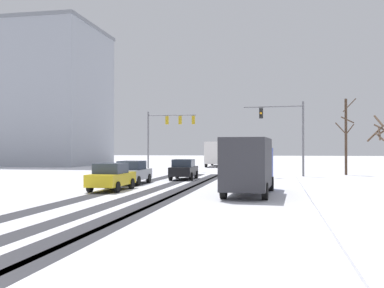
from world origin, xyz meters
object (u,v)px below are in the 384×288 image
Objects in this scene: car_silver_second at (132,172)px; car_yellow_cab_third at (111,177)px; traffic_signal_far_left at (167,128)px; bare_tree_sidewalk_far at (346,135)px; car_black_lead at (184,169)px; bus_oncoming at (218,152)px; traffic_signal_near_right at (287,127)px; office_building_far_left_block at (15,97)px; box_truck_delivery at (249,164)px.

car_yellow_cab_third is at bearing -86.16° from car_silver_second.
bare_tree_sidewalk_far reaches higher than traffic_signal_far_left.
traffic_signal_far_left is at bearing 110.12° from car_black_lead.
bus_oncoming is at bearing 128.12° from bare_tree_sidewalk_far.
car_yellow_cab_third is 24.88m from bare_tree_sidewalk_far.
traffic_signal_near_right reaches higher than car_silver_second.
car_yellow_cab_third is 0.15× the size of office_building_far_left_block.
traffic_signal_near_right reaches higher than car_yellow_cab_third.
bus_oncoming is 1.53× the size of bare_tree_sidewalk_far.
office_building_far_left_block is (-27.93, 15.16, 5.62)m from traffic_signal_far_left.
car_yellow_cab_third is at bearing -126.59° from traffic_signal_near_right.
traffic_signal_far_left is at bearing 169.98° from bare_tree_sidewalk_far.
office_building_far_left_block is (-46.04, 18.36, 6.61)m from bare_tree_sidewalk_far.
bus_oncoming is at bearing 77.13° from traffic_signal_far_left.
car_silver_second is at bearing -84.00° from traffic_signal_far_left.
bus_oncoming is (-9.05, 23.38, -2.38)m from traffic_signal_near_right.
car_yellow_cab_third is at bearing -130.30° from bare_tree_sidewalk_far.
box_truck_delivery is (8.16, -0.84, 0.82)m from car_yellow_cab_third.
office_building_far_left_block is (-31.45, -0.24, 8.39)m from bus_oncoming.
bus_oncoming is at bearing 91.81° from car_black_lead.
bare_tree_sidewalk_far is at bearing -51.88° from bus_oncoming.
box_truck_delivery is (8.49, -5.66, 0.82)m from car_silver_second.
traffic_signal_near_right is 1.58× the size of car_yellow_cab_third.
car_black_lead is (-8.18, -3.99, -3.55)m from traffic_signal_near_right.
bus_oncoming is (1.39, 37.44, 1.18)m from car_yellow_cab_third.
traffic_signal_near_right is 25.18m from bus_oncoming.
office_building_far_left_block is (-40.50, 23.14, 6.01)m from traffic_signal_near_right.
car_black_lead is 0.37× the size of bus_oncoming.
traffic_signal_near_right is 1.57× the size of car_black_lead.
bare_tree_sidewalk_far reaches higher than bus_oncoming.
traffic_signal_far_left is 1.57× the size of car_black_lead.
car_black_lead is 0.55× the size of box_truck_delivery.
bus_oncoming is at bearing 87.88° from car_yellow_cab_third.
car_black_lead is 1.01× the size of car_silver_second.
box_truck_delivery is at bearing -98.67° from traffic_signal_near_right.
car_yellow_cab_third is (2.13, -22.04, -3.95)m from traffic_signal_far_left.
traffic_signal_near_right reaches higher than car_black_lead.
car_black_lead is at bearing 118.45° from box_truck_delivery.
car_silver_second is at bearing 146.31° from box_truck_delivery.
car_silver_second is 21.71m from bare_tree_sidewalk_far.
car_yellow_cab_third is (-2.25, -10.07, 0.00)m from car_black_lead.
bus_oncoming is (1.71, 32.63, 1.18)m from car_silver_second.
bare_tree_sidewalk_far is (16.30, 14.03, 2.96)m from car_silver_second.
office_building_far_left_block reaches higher than box_truck_delivery.
car_yellow_cab_third is 0.57× the size of bare_tree_sidewalk_far.
bare_tree_sidewalk_far is (13.73, 8.77, 2.96)m from car_black_lead.
car_yellow_cab_third is 8.25m from box_truck_delivery.
office_building_far_left_block is (-29.74, 32.39, 9.57)m from car_silver_second.
office_building_far_left_block is at bearing 158.26° from bare_tree_sidewalk_far.
car_silver_second is at bearing -139.33° from traffic_signal_near_right.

